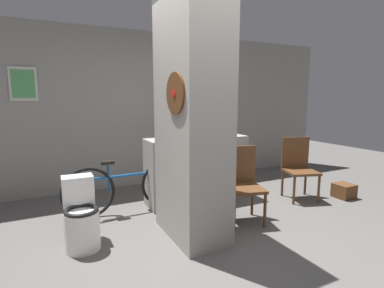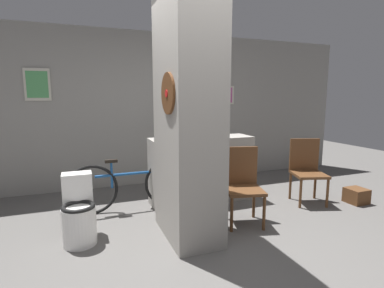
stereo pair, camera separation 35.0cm
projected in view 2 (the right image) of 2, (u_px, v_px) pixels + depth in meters
The scene contains 10 objects.
ground_plane at pixel (202, 255), 2.91m from camera, with size 14.00×14.00×0.00m, color #5B5956.
wall_back at pixel (143, 110), 5.14m from camera, with size 8.00×0.09×2.60m.
pillar_center at pixel (188, 118), 3.15m from camera, with size 0.54×0.93×2.60m.
counter_shelf at pixel (202, 169), 4.35m from camera, with size 1.49×0.44×0.94m.
toilet at pixel (79, 214), 3.13m from camera, with size 0.34×0.50×0.70m.
chair_near_pillar at pixel (242, 182), 3.62m from camera, with size 0.53×0.53×0.91m.
chair_by_doorway at pixel (307, 168), 4.33m from camera, with size 0.54×0.54×0.91m.
bicycle at pixel (132, 185), 4.03m from camera, with size 1.68×0.42×0.71m.
bottle_tall at pixel (206, 130), 4.27m from camera, with size 0.07×0.07×0.30m.
floor_crate at pixel (356, 196), 4.32m from camera, with size 0.27×0.27×0.21m.
Camera 2 is at (-1.05, -2.50, 1.52)m, focal length 28.00 mm.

